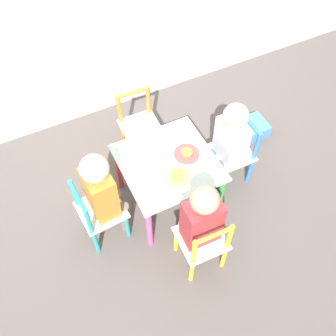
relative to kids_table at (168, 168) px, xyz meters
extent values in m
plane|color=#5B514C|center=(0.00, 0.00, -0.36)|extent=(6.00, 6.00, 0.00)
cube|color=silver|center=(0.00, 0.00, 0.05)|extent=(0.55, 0.55, 0.02)
cylinder|color=#E5599E|center=(-0.24, -0.24, -0.16)|extent=(0.04, 0.04, 0.40)
cylinder|color=green|center=(0.24, -0.24, -0.16)|extent=(0.04, 0.04, 0.40)
cylinder|color=#DB3D38|center=(-0.24, 0.24, -0.16)|extent=(0.04, 0.04, 0.40)
cylinder|color=#8E51BC|center=(0.24, 0.24, -0.16)|extent=(0.04, 0.04, 0.40)
cube|color=silver|center=(-0.02, -0.46, -0.10)|extent=(0.27, 0.27, 0.02)
cylinder|color=yellow|center=(0.09, -0.36, -0.23)|extent=(0.03, 0.03, 0.25)
cylinder|color=yellow|center=(-0.12, -0.35, -0.23)|extent=(0.03, 0.03, 0.25)
cylinder|color=yellow|center=(0.09, -0.57, -0.23)|extent=(0.03, 0.03, 0.25)
cylinder|color=yellow|center=(-0.13, -0.56, -0.23)|extent=(0.03, 0.03, 0.25)
cylinder|color=yellow|center=(0.09, -0.57, 0.02)|extent=(0.03, 0.03, 0.25)
cylinder|color=yellow|center=(-0.13, -0.56, 0.02)|extent=(0.03, 0.03, 0.25)
cylinder|color=yellow|center=(-0.02, -0.57, 0.13)|extent=(0.21, 0.03, 0.02)
cube|color=silver|center=(0.46, -0.01, -0.10)|extent=(0.26, 0.26, 0.02)
cylinder|color=#387AD1|center=(0.36, 0.10, -0.23)|extent=(0.03, 0.03, 0.25)
cylinder|color=#387AD1|center=(0.35, -0.11, -0.23)|extent=(0.03, 0.03, 0.25)
cylinder|color=#387AD1|center=(0.57, 0.10, -0.23)|extent=(0.03, 0.03, 0.25)
cylinder|color=#387AD1|center=(0.57, -0.11, -0.23)|extent=(0.03, 0.03, 0.25)
cylinder|color=#387AD1|center=(0.57, 0.10, 0.02)|extent=(0.03, 0.03, 0.25)
cylinder|color=#387AD1|center=(0.57, -0.11, 0.02)|extent=(0.03, 0.03, 0.25)
cylinder|color=#387AD1|center=(0.57, -0.01, 0.13)|extent=(0.03, 0.21, 0.02)
cube|color=silver|center=(-0.46, -0.03, -0.10)|extent=(0.28, 0.28, 0.02)
cylinder|color=teal|center=(-0.35, -0.13, -0.23)|extent=(0.03, 0.03, 0.25)
cylinder|color=teal|center=(-0.36, 0.08, -0.23)|extent=(0.03, 0.03, 0.25)
cylinder|color=teal|center=(-0.56, -0.15, -0.23)|extent=(0.03, 0.03, 0.25)
cylinder|color=teal|center=(-0.57, 0.07, -0.23)|extent=(0.03, 0.03, 0.25)
cylinder|color=teal|center=(-0.56, -0.15, 0.02)|extent=(0.03, 0.03, 0.25)
cylinder|color=teal|center=(-0.57, 0.07, 0.02)|extent=(0.03, 0.03, 0.25)
cylinder|color=teal|center=(-0.57, -0.04, 0.13)|extent=(0.04, 0.21, 0.02)
cube|color=silver|center=(0.02, 0.46, -0.10)|extent=(0.27, 0.27, 0.02)
cylinder|color=orange|center=(-0.09, 0.36, -0.23)|extent=(0.03, 0.03, 0.25)
cylinder|color=orange|center=(0.12, 0.35, -0.23)|extent=(0.03, 0.03, 0.25)
cylinder|color=orange|center=(-0.09, 0.57, -0.23)|extent=(0.03, 0.03, 0.25)
cylinder|color=orange|center=(0.13, 0.56, -0.23)|extent=(0.03, 0.03, 0.25)
cylinder|color=orange|center=(-0.09, 0.57, 0.02)|extent=(0.03, 0.03, 0.25)
cylinder|color=orange|center=(0.13, 0.56, 0.02)|extent=(0.03, 0.03, 0.25)
cylinder|color=orange|center=(0.02, 0.57, 0.13)|extent=(0.21, 0.03, 0.02)
cylinder|color=#7A6B5B|center=(0.04, -0.34, -0.23)|extent=(0.07, 0.07, 0.26)
cylinder|color=#7A6B5B|center=(-0.06, -0.34, -0.23)|extent=(0.07, 0.07, 0.26)
cube|color=#B23338|center=(-0.02, -0.44, 0.07)|extent=(0.21, 0.15, 0.32)
sphere|color=tan|center=(-0.02, -0.44, 0.29)|extent=(0.15, 0.15, 0.15)
cylinder|color=#4C608E|center=(0.34, 0.05, -0.23)|extent=(0.07, 0.07, 0.26)
cylinder|color=#4C608E|center=(0.34, -0.05, -0.23)|extent=(0.07, 0.07, 0.26)
cube|color=silver|center=(0.44, -0.01, 0.05)|extent=(0.14, 0.20, 0.28)
sphere|color=#DBB293|center=(0.44, -0.01, 0.26)|extent=(0.16, 0.16, 0.16)
cylinder|color=#7A6B5B|center=(-0.34, -0.07, -0.23)|extent=(0.07, 0.07, 0.26)
cylinder|color=#7A6B5B|center=(-0.34, 0.03, -0.23)|extent=(0.07, 0.07, 0.26)
cube|color=orange|center=(-0.44, -0.03, 0.07)|extent=(0.15, 0.21, 0.33)
sphere|color=beige|center=(-0.44, -0.03, 0.30)|extent=(0.16, 0.16, 0.16)
cylinder|color=#EADB66|center=(0.00, -0.13, 0.07)|extent=(0.17, 0.17, 0.01)
cylinder|color=#D6843D|center=(0.00, -0.13, 0.08)|extent=(0.07, 0.07, 0.02)
cylinder|color=#E54C47|center=(0.13, 0.00, 0.07)|extent=(0.16, 0.16, 0.01)
cylinder|color=#D6843D|center=(0.13, 0.00, 0.08)|extent=(0.07, 0.07, 0.02)
cube|color=#4C7FB7|center=(0.80, 0.25, -0.31)|extent=(0.29, 0.20, 0.10)
camera|label=1|loc=(-0.62, -1.26, 1.94)|focal=42.00mm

